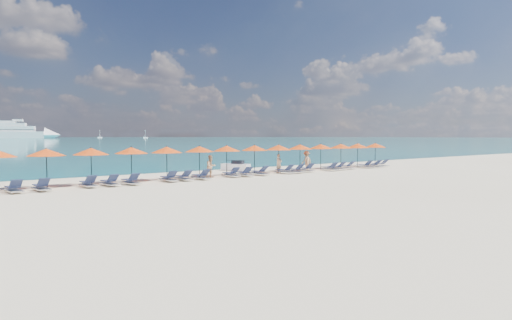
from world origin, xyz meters
TOP-DOWN VIEW (x-y plane):
  - ground at (0.00, 0.00)m, footprint 1400.00×1400.00m
  - cruise_ship at (61.10, 594.48)m, footprint 112.74×54.11m
  - sailboat_near at (201.40, 508.14)m, footprint 5.98×1.99m
  - sailboat_far at (165.44, 580.83)m, footprint 6.23×2.08m
  - jetski at (1.84, 8.26)m, footprint 1.94×2.56m
  - beachgoer_a at (3.23, 4.26)m, footprint 0.56×0.38m
  - beachgoer_b at (-3.10, 4.14)m, footprint 0.81×0.52m
  - beachgoer_c at (6.43, 4.46)m, footprint 1.11×0.55m
  - umbrella_1 at (-13.53, 4.68)m, footprint 2.10×2.10m
  - umbrella_2 at (-11.12, 4.55)m, footprint 2.10×2.10m
  - umbrella_3 at (-8.57, 4.81)m, footprint 2.10×2.10m
  - umbrella_4 at (-6.24, 4.58)m, footprint 2.10×2.10m
  - umbrella_5 at (-3.67, 4.75)m, footprint 2.10×2.10m
  - umbrella_6 at (-1.34, 4.81)m, footprint 2.10×2.10m
  - umbrella_7 at (1.17, 4.74)m, footprint 2.10×2.10m
  - umbrella_8 at (3.58, 4.71)m, footprint 2.10×2.10m
  - umbrella_9 at (6.01, 4.81)m, footprint 2.10×2.10m
  - umbrella_10 at (8.46, 4.79)m, footprint 2.10×2.10m
  - umbrella_11 at (10.97, 4.71)m, footprint 2.10×2.10m
  - umbrella_12 at (13.36, 4.76)m, footprint 2.10×2.10m
  - umbrella_13 at (15.99, 4.75)m, footprint 2.10×2.10m
  - lounger_1 at (-15.35, 3.39)m, footprint 0.74×1.74m
  - lounger_2 at (-14.07, 3.36)m, footprint 0.71×1.73m
  - lounger_3 at (-11.61, 3.51)m, footprint 0.65×1.71m
  - lounger_4 at (-10.41, 3.42)m, footprint 0.72×1.73m
  - lounger_5 at (-9.20, 3.32)m, footprint 0.71×1.73m
  - lounger_6 at (-6.60, 3.54)m, footprint 0.70×1.73m
  - lounger_7 at (-5.60, 3.51)m, footprint 0.67×1.72m
  - lounger_8 at (-4.30, 3.42)m, footprint 0.65×1.71m
  - lounger_9 at (-1.74, 3.64)m, footprint 0.69×1.73m
  - lounger_10 at (-0.70, 3.50)m, footprint 0.74×1.74m
  - lounger_11 at (0.74, 3.56)m, footprint 0.75×1.74m
  - lounger_12 at (3.19, 3.50)m, footprint 0.69×1.73m
  - lounger_13 at (4.26, 3.44)m, footprint 0.64×1.71m
  - lounger_14 at (5.61, 3.64)m, footprint 0.79×1.75m
  - lounger_15 at (8.01, 3.31)m, footprint 0.77×1.75m
  - lounger_16 at (9.11, 3.46)m, footprint 0.75×1.74m
  - lounger_17 at (10.53, 3.68)m, footprint 0.71×1.73m
  - lounger_18 at (12.90, 3.55)m, footprint 0.79×1.75m
  - lounger_19 at (13.95, 3.36)m, footprint 0.71×1.73m
  - lounger_20 at (15.30, 3.60)m, footprint 0.68×1.72m

SIDE VIEW (x-z plane):
  - ground at x=0.00m, z-range 0.00..0.00m
  - lounger_1 at x=-15.35m, z-range -0.09..0.56m
  - lounger_2 at x=-14.07m, z-range -0.09..0.56m
  - lounger_3 at x=-11.61m, z-range -0.09..0.56m
  - lounger_4 at x=-10.41m, z-range -0.09..0.56m
  - lounger_5 at x=-9.20m, z-range -0.09..0.56m
  - lounger_6 at x=-6.60m, z-range -0.09..0.56m
  - lounger_7 at x=-5.60m, z-range -0.09..0.56m
  - lounger_8 at x=-4.30m, z-range -0.09..0.56m
  - lounger_9 at x=-1.74m, z-range -0.09..0.56m
  - lounger_10 at x=-0.70m, z-range -0.09..0.56m
  - lounger_11 at x=0.74m, z-range -0.09..0.56m
  - lounger_12 at x=3.19m, z-range -0.09..0.56m
  - lounger_13 at x=4.26m, z-range -0.09..0.56m
  - lounger_14 at x=5.61m, z-range -0.09..0.56m
  - lounger_15 at x=8.01m, z-range -0.09..0.56m
  - lounger_16 at x=9.11m, z-range -0.09..0.56m
  - lounger_17 at x=10.53m, z-range -0.09..0.56m
  - lounger_18 at x=12.90m, z-range -0.09..0.56m
  - lounger_19 at x=13.95m, z-range -0.09..0.56m
  - lounger_20 at x=15.30m, z-range -0.09..0.56m
  - jetski at x=1.84m, z-range -0.08..0.79m
  - beachgoer_a at x=3.23m, z-range 0.00..1.50m
  - beachgoer_b at x=-3.10m, z-range 0.00..1.59m
  - beachgoer_c at x=6.43m, z-range 0.00..1.68m
  - sailboat_near at x=201.40m, z-range -4.36..6.61m
  - sailboat_far at x=165.44m, z-range -4.54..6.89m
  - umbrella_1 at x=-13.53m, z-range 0.88..3.16m
  - umbrella_2 at x=-11.12m, z-range 0.88..3.16m
  - umbrella_3 at x=-8.57m, z-range 0.88..3.16m
  - umbrella_4 at x=-6.24m, z-range 0.88..3.16m
  - umbrella_5 at x=-3.67m, z-range 0.88..3.16m
  - umbrella_6 at x=-1.34m, z-range 0.88..3.16m
  - umbrella_7 at x=1.17m, z-range 0.88..3.16m
  - umbrella_8 at x=3.58m, z-range 0.88..3.16m
  - umbrella_9 at x=6.01m, z-range 0.88..3.16m
  - umbrella_10 at x=8.46m, z-range 0.88..3.16m
  - umbrella_11 at x=10.97m, z-range 0.88..3.16m
  - umbrella_12 at x=13.36m, z-range 0.88..3.16m
  - umbrella_13 at x=15.99m, z-range 0.88..3.16m
  - cruise_ship at x=61.10m, z-range -7.55..23.94m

